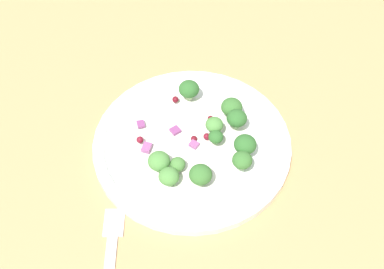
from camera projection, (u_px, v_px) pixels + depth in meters
ground_plane at (205, 142)px, 67.27cm from camera, size 180.00×180.00×2.00cm
plate at (192, 143)px, 64.87cm from camera, size 25.94×25.94×1.70cm
dressing_pool at (192, 141)px, 64.53cm from camera, size 15.04×15.04×0.20cm
broccoli_floret_0 at (242, 160)px, 60.29cm from camera, size 2.51×2.51×2.54cm
broccoli_floret_1 at (159, 161)px, 60.51cm from camera, size 2.76×2.76×2.80cm
broccoli_floret_2 at (189, 89)px, 67.45cm from camera, size 2.83×2.83×2.87cm
broccoli_floret_3 at (201, 175)px, 58.93cm from camera, size 2.82×2.82×2.85cm
broccoli_floret_4 at (245, 145)px, 61.53cm from camera, size 2.85×2.85×2.89cm
broccoli_floret_5 at (214, 125)px, 63.66cm from camera, size 2.30×2.30×2.33cm
broccoli_floret_6 at (169, 177)px, 59.30cm from camera, size 2.51×2.51×2.55cm
broccoli_floret_7 at (216, 137)px, 62.78cm from camera, size 1.93×1.93×1.95cm
broccoli_floret_8 at (232, 107)px, 65.56cm from camera, size 2.85×2.85×2.89cm
broccoli_floret_9 at (237, 119)px, 63.93cm from camera, size 2.68×2.68×2.71cm
broccoli_floret_10 at (178, 164)px, 60.81cm from camera, size 1.95×1.95×1.98cm
cranberry_0 at (175, 99)px, 67.93cm from camera, size 0.90×0.90×0.90cm
cranberry_1 at (140, 140)px, 63.46cm from camera, size 0.93×0.93×0.93cm
cranberry_2 at (194, 139)px, 64.35cm from camera, size 0.84×0.84×0.84cm
cranberry_3 at (207, 136)px, 64.16cm from camera, size 0.90×0.90×0.90cm
cranberry_4 at (204, 173)px, 61.01cm from camera, size 0.94×0.94×0.94cm
cranberry_5 at (213, 119)px, 66.21cm from camera, size 0.79×0.79×0.79cm
onion_bit_0 at (214, 138)px, 64.32cm from camera, size 0.96×0.84×0.50cm
onion_bit_1 at (147, 147)px, 63.12cm from camera, size 1.46×1.19×0.57cm
onion_bit_2 at (175, 130)px, 65.11cm from camera, size 1.63×1.63×0.41cm
onion_bit_3 at (141, 124)px, 65.55cm from camera, size 1.51×1.47×0.34cm
onion_bit_4 at (194, 145)px, 63.77cm from camera, size 1.24×1.34×0.57cm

